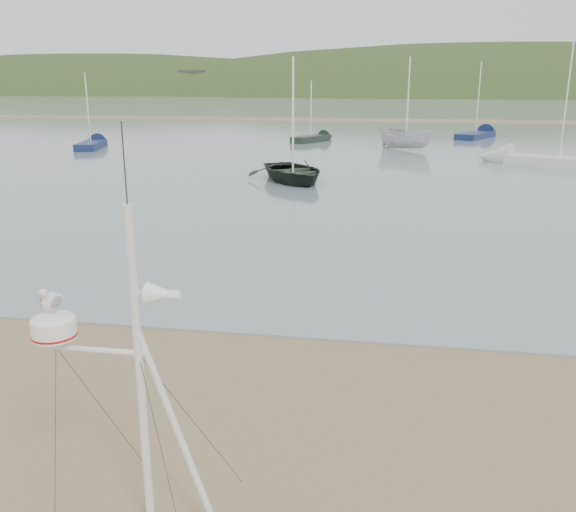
% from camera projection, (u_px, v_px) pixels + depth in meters
% --- Properties ---
extents(ground, '(560.00, 560.00, 0.00)m').
position_uv_depth(ground, '(84.00, 445.00, 8.31)').
color(ground, olive).
rests_on(ground, ground).
extents(water, '(560.00, 256.00, 0.04)m').
position_uv_depth(water, '(375.00, 103.00, 133.37)').
color(water, gray).
rests_on(water, ground).
extents(sandbar, '(560.00, 7.00, 0.07)m').
position_uv_depth(sandbar, '(360.00, 120.00, 74.61)').
color(sandbar, olive).
rests_on(sandbar, water).
extents(hill_ridge, '(620.00, 180.00, 80.00)m').
position_uv_depth(hill_ridge, '(430.00, 147.00, 233.49)').
color(hill_ridge, '#263917').
rests_on(hill_ridge, ground).
extents(far_cottages, '(294.40, 6.30, 8.00)m').
position_uv_depth(far_cottages, '(391.00, 83.00, 192.43)').
color(far_cottages, silver).
rests_on(far_cottages, ground).
extents(mast_rig, '(1.97, 2.10, 4.44)m').
position_uv_depth(mast_rig, '(139.00, 443.00, 6.48)').
color(mast_rig, white).
rests_on(mast_rig, ground).
extents(boat_dark, '(3.58, 2.68, 4.97)m').
position_uv_depth(boat_dark, '(293.00, 130.00, 28.95)').
color(boat_dark, black).
rests_on(boat_dark, water).
extents(boat_white, '(2.27, 2.25, 4.33)m').
position_uv_depth(boat_white, '(407.00, 119.00, 42.67)').
color(boat_white, silver).
rests_on(boat_white, water).
extents(sailboat_blue_near, '(2.66, 5.86, 5.71)m').
position_uv_depth(sailboat_blue_near, '(96.00, 143.00, 45.15)').
color(sailboat_blue_near, '#142049').
rests_on(sailboat_blue_near, ground).
extents(sailboat_white_near, '(7.78, 4.71, 7.59)m').
position_uv_depth(sailboat_white_near, '(521.00, 159.00, 36.12)').
color(sailboat_white_near, silver).
rests_on(sailboat_white_near, ground).
extents(sailboat_dark_mid, '(3.51, 5.01, 5.09)m').
position_uv_depth(sailboat_dark_mid, '(319.00, 138.00, 49.47)').
color(sailboat_dark_mid, black).
rests_on(sailboat_dark_mid, ground).
extents(sailboat_blue_far, '(4.67, 6.87, 6.84)m').
position_uv_depth(sailboat_blue_far, '(483.00, 134.00, 53.10)').
color(sailboat_blue_far, '#142049').
rests_on(sailboat_blue_far, ground).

